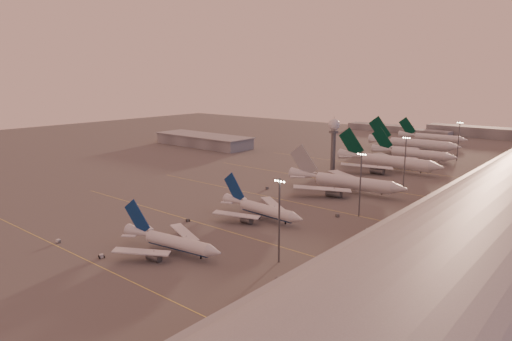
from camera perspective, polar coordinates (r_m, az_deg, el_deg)
The scene contains 25 objects.
ground at distance 173.75m, azimuth -12.68°, elevation -6.26°, with size 700.00×700.00×0.00m, color #4E4C4C.
taxiway_markings at distance 193.39m, azimuth 6.26°, elevation -4.17°, with size 180.00×185.25×0.02m.
hangar at distance 351.14m, azimuth -6.59°, elevation 3.78°, with size 82.00×27.00×8.50m.
radar_tower at distance 255.58m, azimuth 9.69°, elevation 4.44°, with size 6.40×6.40×31.10m.
mast_a at distance 130.11m, azimuth 2.92°, elevation -5.79°, with size 3.60×0.56×25.00m.
mast_b at distance 176.99m, azimuth 12.92°, elevation -1.32°, with size 3.60×0.56×25.00m.
mast_c at distance 228.29m, azimuth 18.12°, elevation 1.32°, with size 3.60×0.56×25.00m.
mast_d at distance 313.39m, azimuth 23.99°, elevation 3.60°, with size 3.60×0.56×25.00m.
distant_horizon at distance 446.49m, azimuth 22.82°, elevation 4.59°, with size 165.00×37.50×9.00m.
narrowbody_near at distance 142.48m, azimuth -10.53°, elevation -8.97°, with size 37.62×29.83×14.76m.
narrowbody_mid at distance 171.99m, azimuth 0.67°, elevation -5.05°, with size 39.70×31.63×15.50m.
widebody_white at distance 214.74m, azimuth 11.14°, elevation -1.74°, with size 57.95×46.22×20.40m.
greentail_a at distance 267.91m, azimuth 16.22°, elevation 0.81°, with size 62.94×50.87×22.87m.
greentail_b at distance 303.79m, azimuth 19.01°, elevation 1.79°, with size 54.74×44.19×19.88m.
greentail_c at distance 341.39m, azimuth 19.02°, elevation 2.96°, with size 65.65×52.90×23.83m.
greentail_d at distance 387.71m, azimuth 21.16°, elevation 3.69°, with size 54.43×43.94×19.77m.
gsv_truck_a at distance 161.61m, azimuth -23.39°, elevation -7.92°, with size 6.10×3.55×2.32m.
gsv_tug_near at distance 144.81m, azimuth -18.75°, elevation -10.11°, with size 3.41×4.26×1.06m.
gsv_catering_a at distance 122.98m, azimuth 5.06°, elevation -12.75°, with size 5.31×3.05×4.10m.
gsv_tug_mid at distance 171.63m, azimuth -8.52°, elevation -6.15°, with size 3.83×3.61×0.95m.
gsv_truck_b at distance 177.15m, azimuth 10.20°, elevation -5.37°, with size 6.52×4.50×2.49m.
gsv_truck_c at distance 216.69m, azimuth 1.50°, elevation -2.02°, with size 4.89×6.20×2.40m.
gsv_catering_b at distance 188.35m, azimuth 20.38°, elevation -4.64°, with size 5.54×3.91×4.16m.
gsv_tug_far at distance 248.85m, azimuth 8.89°, elevation -0.52°, with size 2.75×3.59×0.91m.
gsv_tug_hangar at distance 273.12m, azimuth 20.91°, elevation -0.06°, with size 3.49×2.29×0.95m.
Camera 1 is at (132.36, -99.24, 53.13)m, focal length 32.00 mm.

